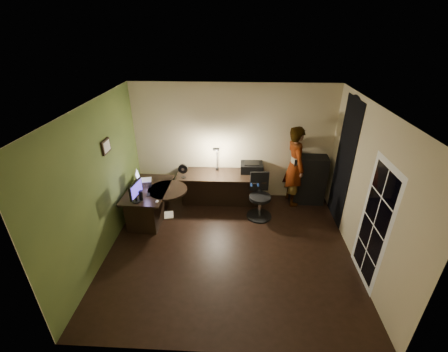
{
  "coord_description": "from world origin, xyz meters",
  "views": [
    {
      "loc": [
        0.13,
        -4.37,
        3.84
      ],
      "look_at": [
        -0.15,
        1.05,
        1.0
      ],
      "focal_mm": 24.0,
      "sensor_mm": 36.0,
      "label": 1
    }
  ],
  "objects_px": {
    "office_chair": "(260,197)",
    "monitor": "(136,195)",
    "desk_right": "(221,188)",
    "person": "(295,166)",
    "cabinet": "(308,180)",
    "desk_left": "(150,204)"
  },
  "relations": [
    {
      "from": "cabinet",
      "to": "monitor",
      "type": "bearing_deg",
      "value": -157.46
    },
    {
      "from": "desk_right",
      "to": "person",
      "type": "bearing_deg",
      "value": 3.4
    },
    {
      "from": "desk_right",
      "to": "office_chair",
      "type": "xyz_separation_m",
      "value": [
        0.86,
        -0.54,
        0.12
      ]
    },
    {
      "from": "person",
      "to": "cabinet",
      "type": "bearing_deg",
      "value": -95.56
    },
    {
      "from": "desk_left",
      "to": "desk_right",
      "type": "height_order",
      "value": "desk_left"
    },
    {
      "from": "desk_left",
      "to": "desk_right",
      "type": "bearing_deg",
      "value": 29.24
    },
    {
      "from": "office_chair",
      "to": "desk_right",
      "type": "bearing_deg",
      "value": 143.01
    },
    {
      "from": "cabinet",
      "to": "monitor",
      "type": "distance_m",
      "value": 3.82
    },
    {
      "from": "desk_right",
      "to": "monitor",
      "type": "bearing_deg",
      "value": -141.81
    },
    {
      "from": "monitor",
      "to": "desk_left",
      "type": "bearing_deg",
      "value": 88.85
    },
    {
      "from": "desk_left",
      "to": "person",
      "type": "xyz_separation_m",
      "value": [
        3.11,
        0.86,
        0.55
      ]
    },
    {
      "from": "monitor",
      "to": "person",
      "type": "bearing_deg",
      "value": 31.75
    },
    {
      "from": "office_chair",
      "to": "monitor",
      "type": "bearing_deg",
      "value": -168.86
    },
    {
      "from": "desk_right",
      "to": "cabinet",
      "type": "distance_m",
      "value": 2.01
    },
    {
      "from": "desk_left",
      "to": "monitor",
      "type": "xyz_separation_m",
      "value": [
        -0.09,
        -0.48,
        0.53
      ]
    },
    {
      "from": "desk_left",
      "to": "cabinet",
      "type": "bearing_deg",
      "value": 16.6
    },
    {
      "from": "desk_right",
      "to": "office_chair",
      "type": "bearing_deg",
      "value": -32.48
    },
    {
      "from": "desk_right",
      "to": "desk_left",
      "type": "bearing_deg",
      "value": -153.17
    },
    {
      "from": "person",
      "to": "desk_left",
      "type": "bearing_deg",
      "value": 93.67
    },
    {
      "from": "cabinet",
      "to": "desk_left",
      "type": "bearing_deg",
      "value": -164.19
    },
    {
      "from": "desk_left",
      "to": "desk_right",
      "type": "relative_size",
      "value": 0.66
    },
    {
      "from": "monitor",
      "to": "desk_right",
      "type": "bearing_deg",
      "value": 47.54
    }
  ]
}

